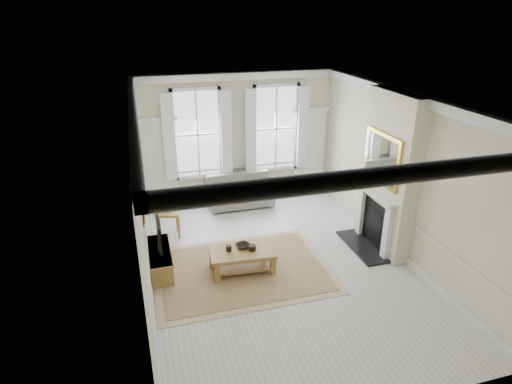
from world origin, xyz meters
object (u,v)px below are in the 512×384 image
object	(u,v)px
coffee_table	(242,254)
tv_stand	(160,260)
sofa	(240,193)
side_table	(168,215)

from	to	relation	value
coffee_table	tv_stand	size ratio (longest dim) A/B	1.02
coffee_table	sofa	bearing A→B (deg)	81.20
side_table	tv_stand	world-z (taller)	side_table
sofa	side_table	world-z (taller)	sofa
tv_stand	side_table	bearing A→B (deg)	78.36
coffee_table	tv_stand	xyz separation A→B (m)	(-1.56, 0.47, -0.16)
side_table	tv_stand	distance (m)	1.49
coffee_table	side_table	bearing A→B (deg)	127.81
side_table	tv_stand	bearing A→B (deg)	-101.64
side_table	coffee_table	bearing A→B (deg)	-56.34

